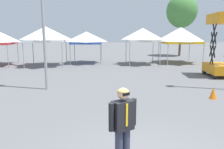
% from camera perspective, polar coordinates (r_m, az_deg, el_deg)
% --- Properties ---
extents(canopy_tent_center, '(3.30, 3.30, 3.47)m').
position_cam_1_polar(canopy_tent_center, '(20.25, -17.01, 10.06)').
color(canopy_tent_center, '#9E9EA3').
rests_on(canopy_tent_center, ground).
extents(canopy_tent_behind_center, '(3.11, 3.11, 3.04)m').
position_cam_1_polar(canopy_tent_behind_center, '(21.34, -6.72, 9.55)').
color(canopy_tent_behind_center, '#9E9EA3').
rests_on(canopy_tent_behind_center, ground).
extents(canopy_tent_behind_right, '(2.96, 2.96, 3.36)m').
position_cam_1_polar(canopy_tent_behind_right, '(20.57, 8.02, 10.24)').
color(canopy_tent_behind_right, '#9E9EA3').
rests_on(canopy_tent_behind_right, ground).
extents(canopy_tent_far_right, '(3.65, 3.65, 3.46)m').
position_cam_1_polar(canopy_tent_far_right, '(22.45, 17.50, 9.76)').
color(canopy_tent_far_right, '#9E9EA3').
rests_on(canopy_tent_far_right, ground).
extents(scissor_lift, '(1.72, 2.48, 4.13)m').
position_cam_1_polar(scissor_lift, '(16.14, 26.36, 3.90)').
color(scissor_lift, black).
rests_on(scissor_lift, ground).
extents(person_foreground, '(0.59, 0.40, 1.78)m').
position_cam_1_polar(person_foreground, '(4.46, 2.84, -12.89)').
color(person_foreground, '#33384C').
rests_on(person_foreground, ground).
extents(tree_behind_tents_center, '(3.79, 3.79, 7.76)m').
position_cam_1_polar(tree_behind_tents_center, '(29.82, 17.82, 15.54)').
color(tree_behind_tents_center, brown).
rests_on(tree_behind_tents_center, ground).
extents(traffic_cone_lot_center, '(0.32, 0.32, 0.52)m').
position_cam_1_polar(traffic_cone_lot_center, '(10.56, 25.01, -4.42)').
color(traffic_cone_lot_center, orange).
rests_on(traffic_cone_lot_center, ground).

